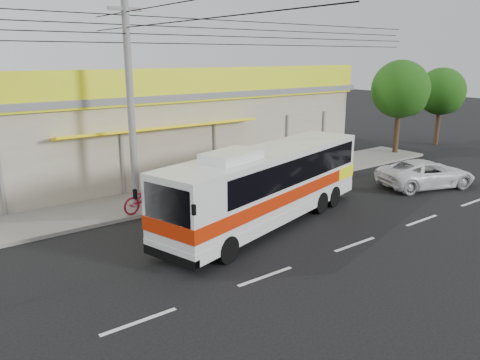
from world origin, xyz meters
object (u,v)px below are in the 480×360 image
Objects in this scene: motorbike_red at (146,197)px; utility_pole at (126,28)px; tree_near at (402,91)px; tree_far at (443,93)px; coach_bus at (270,180)px; white_car at (426,174)px.

utility_pole is (-0.15, 0.60, 6.56)m from motorbike_red.
tree_far is at bearing 2.90° from tree_near.
utility_pole is at bearing 112.81° from coach_bus.
white_car is at bearing -21.48° from utility_pole.
utility_pole is at bearing -178.46° from tree_near.
tree_far is (10.88, 5.86, 3.03)m from white_car.
utility_pole is 18.87m from tree_near.
white_car is at bearing -151.69° from tree_far.
coach_bus reaches higher than white_car.
coach_bus is 2.20× the size of white_car.
tree_near is (15.12, 4.91, 2.36)m from coach_bus.
motorbike_red is at bearing -75.45° from utility_pole.
tree_near is at bearing -97.89° from motorbike_red.
tree_far is at bearing -1.10° from coach_bus.
white_car is 0.14× the size of utility_pole.
white_car is 8.64m from tree_near.
utility_pole is 6.23× the size of tree_far.
coach_bus is 0.31× the size of utility_pole.
tree_far is (23.67, 1.36, 2.98)m from motorbike_red.
utility_pole reaches higher than tree_far.
tree_near is 5.25m from tree_far.
utility_pole is at bearing -178.16° from tree_far.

